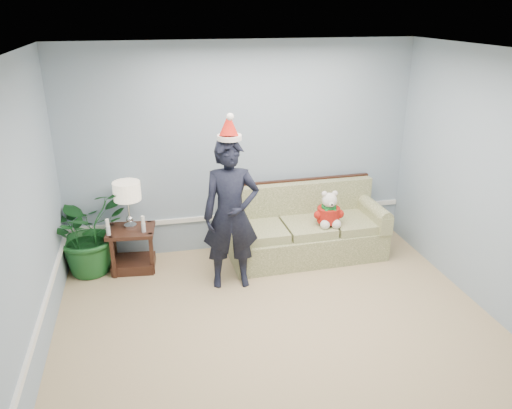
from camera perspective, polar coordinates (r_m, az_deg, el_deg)
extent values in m
cube|color=tan|center=(4.85, 4.48, -17.67)|extent=(4.50, 5.00, 0.02)
cube|color=white|center=(3.76, 5.74, 16.26)|extent=(4.50, 5.00, 0.02)
cube|color=#899DAE|center=(6.41, -1.70, 6.28)|extent=(4.50, 0.02, 2.70)
cube|color=#899DAE|center=(4.10, -26.87, -5.51)|extent=(0.02, 5.00, 2.70)
cube|color=white|center=(6.69, -1.58, -1.22)|extent=(4.48, 0.03, 0.06)
cube|color=white|center=(4.54, -24.57, -15.66)|extent=(0.03, 4.98, 0.06)
cube|color=#495729|center=(6.57, 5.70, -4.28)|extent=(2.00, 0.90, 0.38)
cube|color=#495729|center=(6.27, 0.58, -3.02)|extent=(0.60, 0.69, 0.11)
cube|color=#495729|center=(6.43, 5.91, -2.50)|extent=(0.60, 0.69, 0.11)
cube|color=#495729|center=(6.64, 10.95, -1.99)|extent=(0.60, 0.69, 0.11)
cube|color=#495729|center=(6.67, 5.00, 0.39)|extent=(1.98, 0.24, 0.53)
cube|color=black|center=(6.63, 4.90, 2.72)|extent=(1.98, 0.11, 0.05)
cube|color=#495729|center=(6.23, -2.14, -2.61)|extent=(0.19, 0.85, 0.23)
cube|color=#495729|center=(6.77, 13.10, -1.16)|extent=(0.19, 0.85, 0.23)
cube|color=#391E15|center=(6.25, -14.13, -2.92)|extent=(0.61, 0.53, 0.05)
cube|color=#391E15|center=(6.45, -13.76, -6.61)|extent=(0.55, 0.47, 0.13)
cube|color=#391E15|center=(6.21, -16.02, -5.86)|extent=(0.05, 0.05, 0.54)
cube|color=#391E15|center=(6.19, -11.84, -5.53)|extent=(0.05, 0.05, 0.54)
cube|color=#391E15|center=(6.54, -15.90, -4.41)|extent=(0.05, 0.05, 0.54)
cube|color=#391E15|center=(6.52, -11.93, -4.10)|extent=(0.05, 0.05, 0.54)
cylinder|color=silver|center=(6.30, -14.16, -2.35)|extent=(0.15, 0.15, 0.03)
sphere|color=silver|center=(6.27, -14.23, -1.63)|extent=(0.09, 0.09, 0.09)
cylinder|color=silver|center=(6.22, -14.35, -0.43)|extent=(0.02, 0.02, 0.32)
cylinder|color=beige|center=(6.14, -14.54, 1.50)|extent=(0.32, 0.32, 0.22)
cylinder|color=silver|center=(6.13, -16.54, -2.89)|extent=(0.05, 0.05, 0.11)
cylinder|color=white|center=(6.09, -16.64, -2.02)|extent=(0.04, 0.04, 0.09)
cylinder|color=silver|center=(6.11, -12.74, -2.58)|extent=(0.05, 0.05, 0.11)
cylinder|color=white|center=(6.07, -12.81, -1.71)|extent=(0.04, 0.04, 0.09)
imported|color=#185020|center=(6.36, -18.66, -2.88)|extent=(1.27, 1.27, 1.07)
imported|color=black|center=(5.61, -2.88, -1.21)|extent=(0.67, 0.47, 1.75)
cylinder|color=silver|center=(5.32, -3.06, 7.68)|extent=(0.31, 0.31, 0.05)
cone|color=red|center=(5.31, -3.13, 9.10)|extent=(0.27, 0.32, 0.30)
sphere|color=silver|center=(5.20, -2.98, 9.98)|extent=(0.08, 0.08, 0.08)
sphere|color=silver|center=(6.33, 8.28, -1.15)|extent=(0.26, 0.26, 0.26)
cylinder|color=red|center=(6.33, 8.28, -1.15)|extent=(0.31, 0.31, 0.19)
cylinder|color=#0F6524|center=(6.29, 8.33, -0.27)|extent=(0.20, 0.20, 0.03)
sphere|color=silver|center=(6.23, 8.01, -2.33)|extent=(0.12, 0.12, 0.12)
sphere|color=silver|center=(6.28, 9.23, -2.20)|extent=(0.12, 0.12, 0.12)
sphere|color=silver|center=(6.24, 8.41, 0.49)|extent=(0.19, 0.19, 0.19)
sphere|color=black|center=(6.15, 8.77, -0.03)|extent=(0.03, 0.03, 0.03)
sphere|color=silver|center=(6.20, 7.85, 1.19)|extent=(0.07, 0.07, 0.07)
sphere|color=silver|center=(6.25, 8.98, 1.28)|extent=(0.07, 0.07, 0.07)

